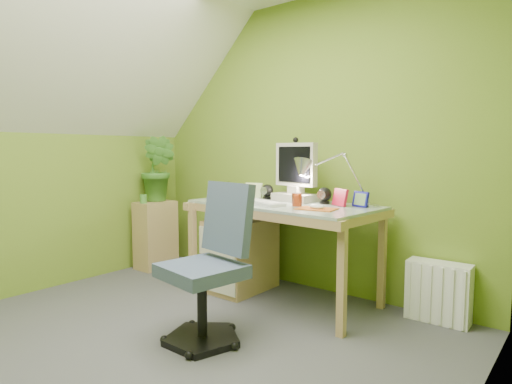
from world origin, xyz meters
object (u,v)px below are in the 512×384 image
Objects in this scene: potted_plant at (158,169)px; task_chair at (202,269)px; desk_lamp at (348,167)px; desk at (282,252)px; side_ledge at (156,235)px; radiator at (438,292)px; monitor at (296,169)px.

potted_plant is 0.71× the size of task_chair.
desk_lamp reaches higher than potted_plant.
potted_plant reaches higher than task_chair.
potted_plant is 1.90m from task_chair.
side_ledge is at bearing -174.76° from desk.
desk is at bearing -164.62° from radiator.
radiator is at bearing 7.46° from side_ledge.
radiator is at bearing 6.37° from potted_plant.
desk_lamp is at bearing 4.31° from potted_plant.
desk is at bearing 0.69° from side_ledge.
side_ledge reaches higher than radiator.
task_chair is (-0.40, -1.08, -0.59)m from desk_lamp.
desk is 2.55× the size of desk_lamp.
monitor is at bearing 94.55° from desk.
task_chair reaches higher than desk.
desk reaches higher than side_ledge.
desk_lamp reaches higher than side_ledge.
desk is at bearing 101.92° from task_chair.
potted_plant is at bearing -174.96° from radiator.
potted_plant reaches higher than desk.
potted_plant reaches higher than side_ledge.
desk reaches higher than radiator.
desk is 1.57× the size of task_chair.
potted_plant is (-1.52, 0.03, 0.60)m from desk.
desk is 3.49× the size of radiator.
task_chair is at bearing -100.24° from desk_lamp.
desk_lamp reaches higher than task_chair.
monitor is at bearing -173.84° from radiator.
task_chair is (1.56, -0.94, -0.53)m from potted_plant.
side_ledge is at bearing 159.47° from task_chair.
desk is 1.63m from potted_plant.
desk is at bearing -82.54° from monitor.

